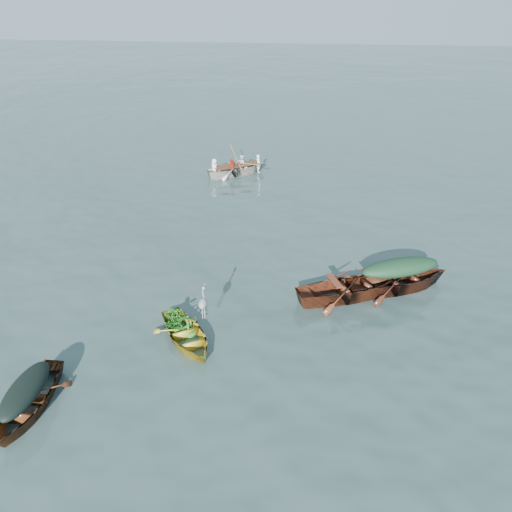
{
  "coord_description": "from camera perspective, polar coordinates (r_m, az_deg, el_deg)",
  "views": [
    {
      "loc": [
        1.41,
        -11.79,
        8.44
      ],
      "look_at": [
        -0.36,
        2.41,
        0.5
      ],
      "focal_mm": 35.0,
      "sensor_mm": 36.0,
      "label": 1
    }
  ],
  "objects": [
    {
      "name": "ground",
      "position": [
        14.57,
        0.22,
        -6.37
      ],
      "size": [
        140.0,
        140.0,
        0.0
      ],
      "primitive_type": "plane",
      "color": "#344946",
      "rests_on": "ground"
    },
    {
      "name": "yellow_dinghy",
      "position": [
        13.6,
        -7.92,
        -9.67
      ],
      "size": [
        2.86,
        3.21,
        0.81
      ],
      "primitive_type": "imported",
      "rotation": [
        0.0,
        0.0,
        0.64
      ],
      "color": "#B69523",
      "rests_on": "ground"
    },
    {
      "name": "dark_covered_boat",
      "position": [
        12.77,
        -24.37,
        -15.59
      ],
      "size": [
        1.32,
        3.39,
        0.82
      ],
      "primitive_type": "imported",
      "rotation": [
        0.0,
        0.0,
        0.02
      ],
      "color": "#562C14",
      "rests_on": "ground"
    },
    {
      "name": "green_tarp_boat",
      "position": [
        16.15,
        15.8,
        -3.71
      ],
      "size": [
        4.82,
        3.12,
        1.09
      ],
      "primitive_type": "imported",
      "rotation": [
        0.0,
        0.0,
        1.97
      ],
      "color": "#44190F",
      "rests_on": "ground"
    },
    {
      "name": "open_wooden_boat",
      "position": [
        15.45,
        10.67,
        -4.66
      ],
      "size": [
        4.88,
        3.17,
        1.11
      ],
      "primitive_type": "imported",
      "rotation": [
        0.0,
        0.0,
        1.97
      ],
      "color": "maroon",
      "rests_on": "ground"
    },
    {
      "name": "rowed_boat",
      "position": [
        24.96,
        -2.19,
        9.25
      ],
      "size": [
        4.19,
        3.27,
        0.99
      ],
      "primitive_type": "imported",
      "rotation": [
        0.0,
        0.0,
        2.13
      ],
      "color": "beige",
      "rests_on": "ground"
    },
    {
      "name": "dark_tarp_cover",
      "position": [
        12.37,
        -24.95,
        -13.55
      ],
      "size": [
        0.73,
        1.87,
        0.4
      ],
      "primitive_type": "ellipsoid",
      "rotation": [
        0.0,
        0.0,
        0.02
      ],
      "color": "black",
      "rests_on": "dark_covered_boat"
    },
    {
      "name": "green_tarp_cover",
      "position": [
        15.74,
        16.19,
        -1.23
      ],
      "size": [
        2.65,
        1.72,
        0.52
      ],
      "primitive_type": "ellipsoid",
      "rotation": [
        0.0,
        0.0,
        1.97
      ],
      "color": "#153421",
      "rests_on": "green_tarp_boat"
    },
    {
      "name": "thwart_benches",
      "position": [
        15.14,
        10.87,
        -2.84
      ],
      "size": [
        2.5,
        1.72,
        0.04
      ],
      "primitive_type": null,
      "rotation": [
        0.0,
        0.0,
        1.97
      ],
      "color": "#552413",
      "rests_on": "open_wooden_boat"
    },
    {
      "name": "heron",
      "position": [
        13.28,
        -6.05,
        -5.95
      ],
      "size": [
        0.46,
        0.49,
        0.92
      ],
      "primitive_type": null,
      "rotation": [
        0.0,
        0.0,
        0.64
      ],
      "color": "gray",
      "rests_on": "yellow_dinghy"
    },
    {
      "name": "dinghy_weeds",
      "position": [
        13.6,
        -8.9,
        -6.03
      ],
      "size": [
        1.1,
        1.14,
        0.6
      ],
      "primitive_type": "imported",
      "rotation": [
        0.0,
        0.0,
        0.64
      ],
      "color": "#1B681B",
      "rests_on": "yellow_dinghy"
    },
    {
      "name": "rowers",
      "position": [
        24.68,
        -2.23,
        11.16
      ],
      "size": [
        3.07,
        2.5,
        0.76
      ],
      "primitive_type": "imported",
      "rotation": [
        0.0,
        0.0,
        2.13
      ],
      "color": "white",
      "rests_on": "rowed_boat"
    },
    {
      "name": "oars",
      "position": [
        24.79,
        -2.22,
        10.39
      ],
      "size": [
        1.89,
        2.52,
        0.06
      ],
      "primitive_type": null,
      "rotation": [
        0.0,
        0.0,
        2.13
      ],
      "color": "olive",
      "rests_on": "rowed_boat"
    }
  ]
}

